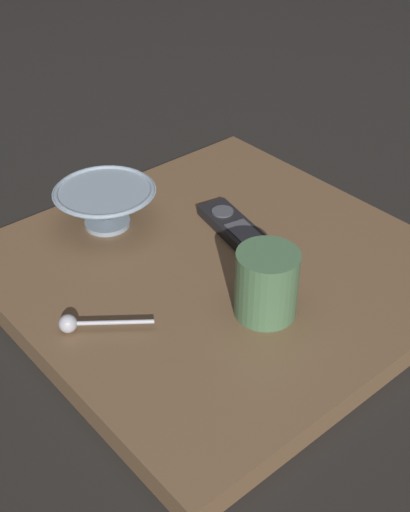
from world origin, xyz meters
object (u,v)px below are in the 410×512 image
object	(u,v)px
coffee_mug	(267,284)
tv_remote_near	(238,231)
cereal_bowl	(106,205)
teaspoon	(77,323)

from	to	relation	value
coffee_mug	tv_remote_near	size ratio (longest dim) A/B	0.54
cereal_bowl	tv_remote_near	xyz separation A→B (m)	(-0.14, 0.17, -0.03)
teaspoon	tv_remote_near	bearing A→B (deg)	-175.33
tv_remote_near	cereal_bowl	bearing A→B (deg)	-49.28
teaspoon	tv_remote_near	size ratio (longest dim) A/B	0.57
cereal_bowl	teaspoon	distance (m)	0.26
tv_remote_near	teaspoon	bearing A→B (deg)	4.67
coffee_mug	teaspoon	bearing A→B (deg)	-31.90
cereal_bowl	tv_remote_near	size ratio (longest dim) A/B	0.91
coffee_mug	tv_remote_near	distance (m)	0.20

